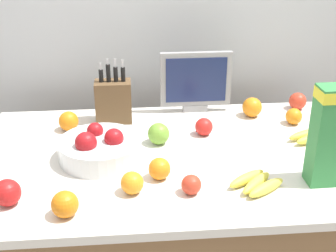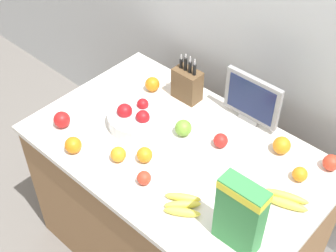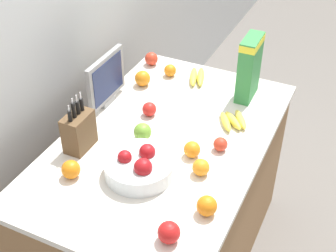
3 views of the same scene
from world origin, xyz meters
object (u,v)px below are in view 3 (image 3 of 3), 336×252
(knife_block, at_px, (79,131))
(small_monitor, at_px, (106,80))
(apple_by_knife_block, at_px, (143,132))
(apple_rightmost, at_px, (149,109))
(apple_front, at_px, (151,59))
(fruit_bowl, at_px, (139,166))
(banana_bunch_right, at_px, (233,121))
(cereal_box, at_px, (249,66))
(orange_mid_left, at_px, (143,78))
(orange_by_cereal, at_px, (201,167))
(orange_front_right, at_px, (170,70))
(apple_leftmost, at_px, (220,144))
(orange_near_bowl, at_px, (71,169))
(orange_mid_right, at_px, (207,206))
(banana_bunch_left, at_px, (197,77))
(apple_near_bananas, at_px, (169,232))
(orange_front_left, at_px, (192,149))

(knife_block, xyz_separation_m, small_monitor, (0.35, 0.07, 0.05))
(knife_block, distance_m, apple_by_knife_block, 0.29)
(small_monitor, xyz_separation_m, apple_rightmost, (0.00, -0.24, -0.11))
(apple_front, bearing_deg, fruit_bowl, -156.05)
(banana_bunch_right, height_order, apple_by_knife_block, apple_by_knife_block)
(cereal_box, height_order, apple_by_knife_block, cereal_box)
(fruit_bowl, relative_size, orange_mid_left, 3.51)
(apple_rightmost, xyz_separation_m, orange_by_cereal, (-0.29, -0.39, 0.00))
(small_monitor, distance_m, orange_front_right, 0.44)
(small_monitor, height_order, apple_rightmost, small_monitor)
(apple_front, relative_size, apple_leftmost, 1.19)
(fruit_bowl, distance_m, orange_near_bowl, 0.28)
(knife_block, bearing_deg, apple_rightmost, -25.07)
(fruit_bowl, xyz_separation_m, apple_front, (0.86, 0.38, -0.01))
(apple_rightmost, relative_size, orange_front_right, 1.03)
(orange_front_right, xyz_separation_m, orange_mid_right, (-0.88, -0.57, 0.01))
(apple_leftmost, bearing_deg, orange_front_right, 44.19)
(banana_bunch_left, xyz_separation_m, apple_front, (0.04, 0.31, 0.02))
(knife_block, distance_m, small_monitor, 0.36)
(small_monitor, bearing_deg, banana_bunch_right, -80.21)
(small_monitor, height_order, orange_by_cereal, small_monitor)
(banana_bunch_left, bearing_deg, orange_mid_right, -155.42)
(apple_rightmost, distance_m, apple_front, 0.51)
(fruit_bowl, relative_size, apple_leftmost, 4.62)
(small_monitor, xyz_separation_m, apple_near_bananas, (-0.67, -0.66, -0.10))
(apple_leftmost, relative_size, orange_mid_left, 0.76)
(apple_by_knife_block, distance_m, orange_mid_right, 0.53)
(cereal_box, distance_m, apple_rightmost, 0.55)
(knife_block, bearing_deg, orange_near_bowl, -157.24)
(apple_by_knife_block, xyz_separation_m, orange_front_left, (-0.01, -0.25, -0.00))
(banana_bunch_left, xyz_separation_m, orange_by_cereal, (-0.70, -0.31, 0.02))
(apple_rightmost, bearing_deg, orange_near_bowl, 170.45)
(orange_mid_left, bearing_deg, apple_near_bananas, -147.13)
(fruit_bowl, relative_size, orange_near_bowl, 3.72)
(orange_by_cereal, xyz_separation_m, orange_front_left, (0.09, 0.08, 0.00))
(apple_leftmost, bearing_deg, orange_mid_right, -167.44)
(orange_front_right, relative_size, orange_by_cereal, 0.93)
(knife_block, xyz_separation_m, orange_near_bowl, (-0.18, -0.08, -0.05))
(apple_rightmost, bearing_deg, apple_front, 25.84)
(fruit_bowl, height_order, orange_front_right, fruit_bowl)
(fruit_bowl, bearing_deg, orange_front_left, -37.19)
(apple_by_knife_block, xyz_separation_m, orange_mid_right, (-0.30, -0.44, -0.00))
(orange_near_bowl, height_order, orange_by_cereal, orange_near_bowl)
(apple_near_bananas, bearing_deg, orange_mid_right, -22.53)
(cereal_box, relative_size, orange_by_cereal, 4.56)
(fruit_bowl, bearing_deg, apple_rightmost, 21.71)
(banana_bunch_left, bearing_deg, apple_by_knife_block, 177.71)
(apple_by_knife_block, xyz_separation_m, apple_front, (0.64, 0.28, -0.00))
(apple_front, xyz_separation_m, orange_front_left, (-0.66, -0.53, -0.00))
(banana_bunch_left, distance_m, orange_mid_left, 0.30)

